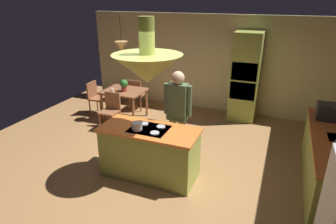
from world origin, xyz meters
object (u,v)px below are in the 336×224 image
at_px(dining_table, 124,94).
at_px(chair_at_corner, 95,96).
at_px(chair_facing_island, 111,108).
at_px(cooking_pot_on_cooktop, 137,126).
at_px(potted_plant_on_table, 124,85).
at_px(microwave_on_counter, 330,112).
at_px(cup_on_table, 112,90).
at_px(kitchen_island, 150,152).
at_px(person_at_island, 178,111).
at_px(oven_tower, 245,77).
at_px(chair_by_back_wall, 136,93).

distance_m(dining_table, chair_at_corner, 0.89).
distance_m(dining_table, chair_facing_island, 0.66).
height_order(dining_table, cooking_pot_on_cooktop, cooking_pot_on_cooktop).
bearing_deg(potted_plant_on_table, microwave_on_counter, -5.90).
xyz_separation_m(chair_at_corner, potted_plant_on_table, (0.93, -0.06, 0.42)).
bearing_deg(cup_on_table, chair_at_corner, 162.74).
relative_size(chair_at_corner, microwave_on_counter, 1.89).
height_order(kitchen_island, person_at_island, person_at_island).
distance_m(oven_tower, dining_table, 3.06).
relative_size(person_at_island, chair_by_back_wall, 2.03).
distance_m(person_at_island, cooking_pot_on_cooktop, 0.89).
bearing_deg(chair_by_back_wall, oven_tower, -169.84).
xyz_separation_m(oven_tower, cooking_pot_on_cooktop, (-1.26, -3.37, -0.11)).
relative_size(person_at_island, chair_facing_island, 2.03).
xyz_separation_m(cup_on_table, cooking_pot_on_cooktop, (1.75, -2.02, 0.18)).
bearing_deg(potted_plant_on_table, chair_at_corner, 176.19).
relative_size(dining_table, chair_at_corner, 1.16).
bearing_deg(cooking_pot_on_cooktop, cup_on_table, 130.83).
distance_m(person_at_island, cup_on_table, 2.51).
relative_size(kitchen_island, oven_tower, 0.77).
bearing_deg(oven_tower, microwave_on_counter, -43.81).
distance_m(person_at_island, microwave_on_counter, 2.73).
height_order(dining_table, potted_plant_on_table, potted_plant_on_table).
height_order(chair_at_corner, cooking_pot_on_cooktop, cooking_pot_on_cooktop).
bearing_deg(dining_table, cooking_pot_on_cooktop, -55.37).
relative_size(chair_facing_island, cup_on_table, 9.67).
relative_size(person_at_island, potted_plant_on_table, 5.88).
relative_size(cup_on_table, microwave_on_counter, 0.20).
height_order(oven_tower, potted_plant_on_table, oven_tower).
bearing_deg(potted_plant_on_table, oven_tower, 23.63).
relative_size(oven_tower, dining_table, 2.18).
distance_m(person_at_island, potted_plant_on_table, 2.37).
distance_m(chair_by_back_wall, cup_on_table, 0.93).
bearing_deg(kitchen_island, chair_by_back_wall, 121.80).
bearing_deg(person_at_island, cup_on_table, 150.34).
relative_size(cup_on_table, cooking_pot_on_cooktop, 0.50).
height_order(chair_by_back_wall, chair_at_corner, same).
bearing_deg(dining_table, oven_tower, 22.21).
height_order(dining_table, cup_on_table, cup_on_table).
distance_m(dining_table, microwave_on_counter, 4.59).
distance_m(dining_table, cup_on_table, 0.33).
height_order(chair_at_corner, potted_plant_on_table, potted_plant_on_table).
bearing_deg(microwave_on_counter, kitchen_island, -151.00).
bearing_deg(potted_plant_on_table, person_at_island, -35.80).
distance_m(person_at_island, chair_at_corner, 3.24).
bearing_deg(person_at_island, kitchen_island, -112.16).
bearing_deg(dining_table, chair_by_back_wall, 90.00).
bearing_deg(kitchen_island, person_at_island, 67.84).
height_order(chair_facing_island, microwave_on_counter, microwave_on_counter).
xyz_separation_m(chair_facing_island, chair_at_corner, (-0.88, 0.64, 0.00)).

